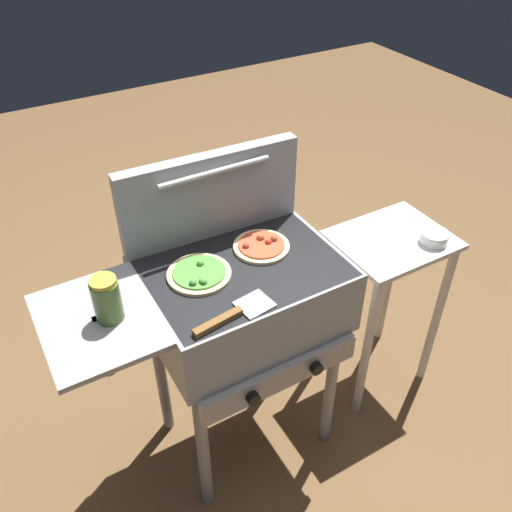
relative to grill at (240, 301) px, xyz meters
name	(u,v)px	position (x,y,z in m)	size (l,w,h in m)	color
ground_plane	(246,430)	(0.01, 0.00, -0.76)	(8.00, 8.00, 0.00)	brown
grill	(240,301)	(0.00, 0.00, 0.00)	(0.96, 0.53, 0.90)	gray
grill_lid_open	(211,195)	(0.01, 0.22, 0.30)	(0.63, 0.09, 0.30)	gray
pizza_veggie	(199,274)	(-0.13, 0.03, 0.15)	(0.20, 0.20, 0.03)	#E0C17F
pizza_pepperoni	(262,246)	(0.11, 0.06, 0.15)	(0.19, 0.19, 0.04)	beige
sauce_jar	(107,299)	(-0.43, -0.01, 0.21)	(0.08, 0.08, 0.14)	#4C6B2D
spatula	(233,315)	(-0.12, -0.19, 0.15)	(0.27, 0.10, 0.02)	#B7BABF
prep_table	(385,282)	(0.67, 0.00, -0.21)	(0.44, 0.36, 0.77)	beige
topping_bowl_near	(434,238)	(0.79, -0.09, 0.03)	(0.11, 0.11, 0.04)	silver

